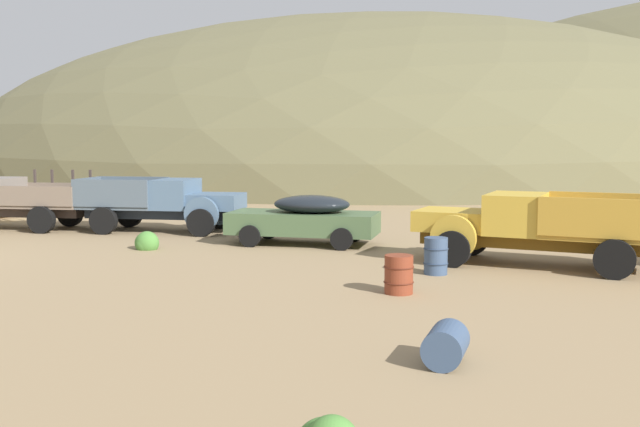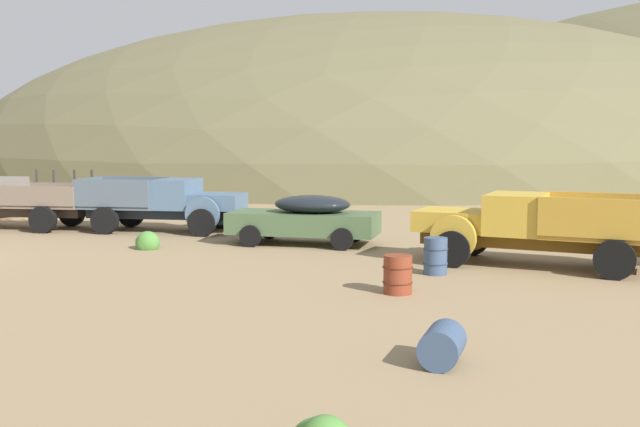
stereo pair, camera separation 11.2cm
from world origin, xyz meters
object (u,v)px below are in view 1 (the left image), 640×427
object	(u,v)px
truck_faded_yellow	(522,227)
oil_drum_foreground	(436,256)
oil_drum_by_truck	(399,274)
truck_primer_gray	(1,202)
truck_chalk_blue	(172,204)
car_weathered_green	(299,218)
oil_drum_tipped	(446,345)

from	to	relation	value
truck_faded_yellow	oil_drum_foreground	size ratio (longest dim) A/B	7.09
oil_drum_by_truck	oil_drum_foreground	size ratio (longest dim) A/B	0.91
truck_primer_gray	truck_chalk_blue	distance (m)	6.59
car_weathered_green	oil_drum_tipped	world-z (taller)	car_weathered_green
oil_drum_by_truck	car_weathered_green	bearing A→B (deg)	134.76
truck_chalk_blue	oil_drum_foreground	bearing A→B (deg)	-35.79
truck_chalk_blue	oil_drum_foreground	xyz separation A→B (m)	(10.96, -3.61, -0.56)
oil_drum_tipped	oil_drum_foreground	bearing A→B (deg)	108.95
truck_chalk_blue	car_weathered_green	xyz separation A→B (m)	(5.51, -0.65, -0.20)
oil_drum_tipped	oil_drum_by_truck	bearing A→B (deg)	118.67
truck_primer_gray	truck_faded_yellow	world-z (taller)	truck_primer_gray
truck_faded_yellow	oil_drum_by_truck	distance (m)	5.09
truck_chalk_blue	oil_drum_by_truck	xyz separation A→B (m)	(10.93, -6.12, -0.60)
car_weathered_green	oil_drum_by_truck	bearing A→B (deg)	121.64
car_weathered_green	truck_faded_yellow	world-z (taller)	truck_faded_yellow
truck_chalk_blue	oil_drum_tipped	world-z (taller)	truck_chalk_blue
oil_drum_by_truck	oil_drum_foreground	distance (m)	2.51
truck_primer_gray	oil_drum_tipped	distance (m)	21.25
car_weathered_green	truck_faded_yellow	size ratio (longest dim) A/B	0.80
truck_chalk_blue	car_weathered_green	distance (m)	5.55
oil_drum_tipped	truck_primer_gray	bearing A→B (deg)	156.95
truck_chalk_blue	oil_drum_foreground	world-z (taller)	truck_chalk_blue
truck_primer_gray	car_weathered_green	bearing A→B (deg)	168.82
truck_chalk_blue	truck_faded_yellow	bearing A→B (deg)	-23.65
truck_primer_gray	oil_drum_foreground	bearing A→B (deg)	156.69
truck_chalk_blue	oil_drum_by_truck	world-z (taller)	truck_chalk_blue
truck_primer_gray	oil_drum_tipped	world-z (taller)	truck_primer_gray
truck_primer_gray	oil_drum_by_truck	bearing A→B (deg)	148.53
car_weathered_green	oil_drum_foreground	size ratio (longest dim) A/B	5.70
car_weathered_green	oil_drum_foreground	bearing A→B (deg)	138.36
truck_primer_gray	car_weathered_green	distance (m)	11.84
car_weathered_green	oil_drum_foreground	xyz separation A→B (m)	(5.45, -2.96, -0.36)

